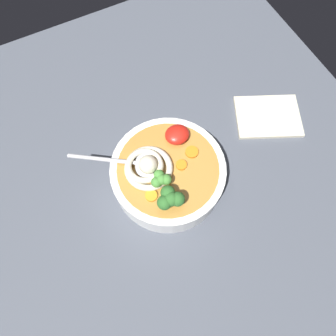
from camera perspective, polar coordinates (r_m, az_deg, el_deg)
name	(u,v)px	position (r cm, az deg, el deg)	size (l,w,h in cm)	color
table_slab	(156,177)	(65.71, -2.20, -1.72)	(98.03, 98.03, 3.41)	#474C56
soup_bowl	(168,174)	(60.41, 0.00, -1.17)	(21.89, 21.89, 6.61)	white
noodle_pile	(147,167)	(56.33, -3.84, 0.26)	(9.90, 9.70, 3.98)	beige
soup_spoon	(140,163)	(57.18, -5.20, 0.87)	(16.20, 12.36, 1.60)	#B7B7BC
chili_sauce_dollop	(177,135)	(59.33, 1.70, 6.21)	(4.77, 4.29, 2.15)	red
broccoli_floret_right	(161,179)	(54.59, -1.29, -2.05)	(3.89, 3.35, 3.07)	#7A9E60
broccoli_floret_center	(171,198)	(52.80, 0.49, -5.61)	(5.11, 4.40, 4.04)	#7A9E60
carrot_slice_near_spoon	(151,196)	(55.40, -3.12, -5.12)	(2.22, 2.22, 0.53)	orange
carrot_slice_extra_b	(149,154)	(58.49, -3.62, 2.64)	(2.73, 2.73, 0.46)	orange
carrot_slice_extra_a	(192,152)	(58.69, 4.41, 2.97)	(2.51, 2.51, 0.51)	orange
carrot_slice_front	(181,165)	(57.43, 2.48, 0.58)	(2.07, 2.07, 0.57)	orange
folded_napkin	(268,116)	(73.45, 17.98, 9.06)	(14.19, 10.72, 0.80)	beige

